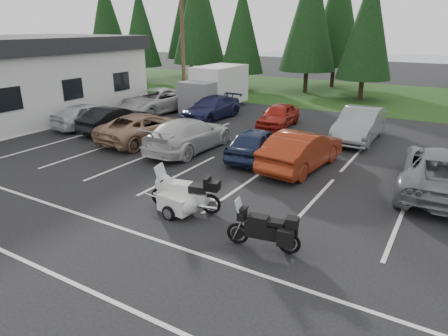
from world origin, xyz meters
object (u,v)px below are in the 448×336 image
car_near_1 (114,119)px  car_far_0 (156,101)px  car_near_2 (145,127)px  car_near_6 (444,171)px  utility_pole (183,39)px  car_near_3 (189,135)px  car_far_1 (212,108)px  touring_motorcycle (185,189)px  car_near_0 (89,115)px  box_truck (212,89)px  car_near_5 (302,150)px  adventure_motorcycle (263,226)px  car_far_2 (279,115)px  cargo_trailer (177,205)px  car_far_3 (360,124)px  car_near_4 (256,143)px  building (5,78)px

car_near_1 → car_far_0: (-1.28, 5.07, 0.10)m
car_near_1 → car_near_2: car_near_2 is taller
car_near_2 → car_near_6: bearing=-175.2°
utility_pole → car_near_3: 11.01m
car_near_1 → car_far_1: (2.88, 5.47, -0.01)m
car_near_3 → car_near_2: bearing=-2.8°
touring_motorcycle → car_near_0: bearing=139.2°
box_truck → car_near_0: bearing=-112.7°
car_near_1 → car_near_2: bearing=167.1°
car_far_0 → box_truck: bearing=53.0°
car_near_5 → adventure_motorcycle: bearing=107.7°
car_far_1 → car_far_2: bearing=4.8°
car_far_0 → cargo_trailer: bearing=-42.0°
box_truck → car_near_0: 8.66m
car_far_3 → touring_motorcycle: bearing=-103.6°
car_far_1 → car_far_2: car_far_1 is taller
car_near_4 → car_near_0: bearing=-6.0°
car_near_4 → car_far_1: bearing=-48.7°
car_far_1 → touring_motorcycle: bearing=-58.5°
car_near_0 → car_far_1: (4.85, 5.51, -0.04)m
car_near_4 → car_near_1: bearing=-6.5°
adventure_motorcycle → utility_pole: bearing=122.7°
car_near_2 → car_near_4: 6.12m
adventure_motorcycle → car_far_1: bearing=118.0°
car_near_4 → car_far_0: 11.43m
car_far_2 → adventure_motorcycle: size_ratio=1.76×
cargo_trailer → car_near_4: bearing=99.0°
car_far_3 → car_far_2: bearing=173.7°
utility_pole → car_near_0: (-1.33, -7.46, -3.98)m
car_near_6 → car_far_0: car_near_6 is taller
car_near_3 → car_far_0: 9.01m
box_truck → car_far_2: 6.46m
car_near_0 → car_near_3: size_ratio=0.81×
car_far_2 → touring_motorcycle: (1.91, -11.76, 0.06)m
box_truck → car_near_1: bearing=-99.7°
car_near_5 → utility_pole: bearing=-28.3°
box_truck → car_near_6: bearing=-29.2°
car_far_3 → car_far_1: bearing=177.9°
building → touring_motorcycle: building is taller
box_truck → car_near_2: bearing=-80.8°
car_near_6 → car_far_1: size_ratio=1.23×
car_near_3 → car_far_2: bearing=-105.2°
car_far_3 → cargo_trailer: (-2.76, -11.66, -0.47)m
car_near_5 → car_far_2: size_ratio=1.22×
car_far_2 → cargo_trailer: bearing=-84.3°
box_truck → car_near_2: size_ratio=1.09×
building → car_near_4: building is taller
car_near_0 → car_far_2: car_near_0 is taller
car_near_2 → adventure_motorcycle: bearing=150.2°
utility_pole → car_near_6: utility_pole is taller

